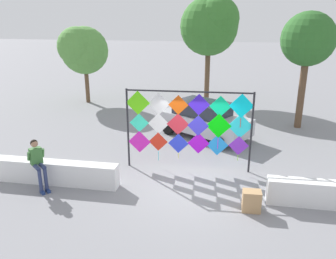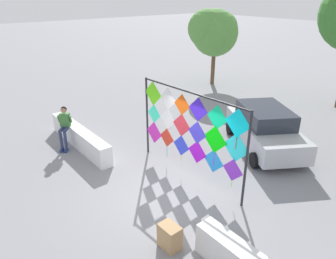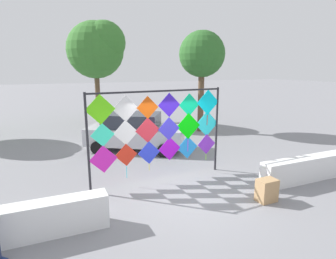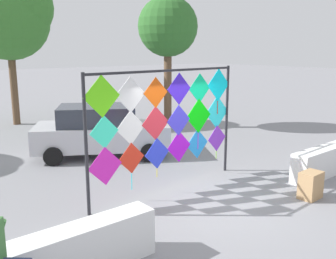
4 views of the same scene
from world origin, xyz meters
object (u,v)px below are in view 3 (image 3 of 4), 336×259
at_px(tree_broadleaf, 202,54).
at_px(tree_palm_like, 98,49).
at_px(cardboard_box_large, 267,190).
at_px(parked_car, 135,131).
at_px(kite_display_rack, 160,126).

xyz_separation_m(tree_broadleaf, tree_palm_like, (-4.61, 4.70, 0.40)).
xyz_separation_m(cardboard_box_large, tree_palm_like, (-2.01, 12.82, 4.28)).
bearing_deg(cardboard_box_large, parked_car, 106.63).
distance_m(parked_car, tree_broadleaf, 5.93).
height_order(parked_car, tree_broadleaf, tree_broadleaf).
relative_size(kite_display_rack, tree_broadleaf, 0.80).
distance_m(parked_car, cardboard_box_large, 6.33).
bearing_deg(tree_broadleaf, cardboard_box_large, -107.76).
xyz_separation_m(parked_car, tree_broadleaf, (4.41, 2.07, 3.38)).
height_order(cardboard_box_large, tree_broadleaf, tree_broadleaf).
bearing_deg(parked_car, tree_broadleaf, 25.15).
distance_m(kite_display_rack, parked_car, 3.72).
bearing_deg(cardboard_box_large, kite_display_rack, 129.98).
bearing_deg(tree_broadleaf, kite_display_rack, -129.53).
height_order(parked_car, cardboard_box_large, parked_car).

